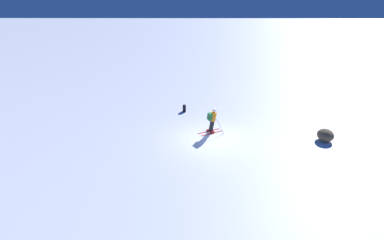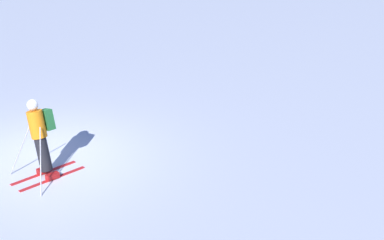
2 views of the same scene
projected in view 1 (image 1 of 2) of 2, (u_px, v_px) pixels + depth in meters
ground_plane at (211, 139)px, 17.48m from camera, size 300.00×300.00×0.00m
skier at (212, 119)px, 17.81m from camera, size 1.45×1.61×1.70m
spare_backpack at (184, 108)px, 21.75m from camera, size 0.30×0.22×0.50m
exposed_boulder_0 at (325, 135)px, 17.10m from camera, size 1.06×0.90×0.69m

